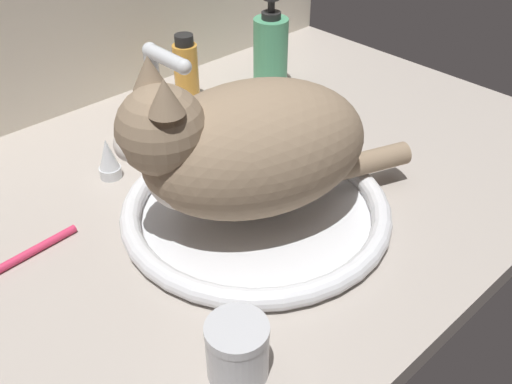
% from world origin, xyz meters
% --- Properties ---
extents(countertop, '(1.05, 0.71, 0.03)m').
position_xyz_m(countertop, '(0.00, 0.00, 0.01)').
color(countertop, '#ADA399').
rests_on(countertop, ground).
extents(backsplash_wall, '(1.05, 0.02, 0.33)m').
position_xyz_m(backsplash_wall, '(0.00, 0.37, 0.16)').
color(backsplash_wall, beige).
rests_on(backsplash_wall, ground).
extents(sink_basin, '(0.35, 0.35, 0.03)m').
position_xyz_m(sink_basin, '(-0.05, -0.08, 0.04)').
color(sink_basin, white).
rests_on(sink_basin, countertop).
extents(faucet, '(0.21, 0.11, 0.18)m').
position_xyz_m(faucet, '(-0.05, 0.13, 0.10)').
color(faucet, silver).
rests_on(faucet, countertop).
extents(cat, '(0.39, 0.27, 0.21)m').
position_xyz_m(cat, '(-0.07, -0.07, 0.14)').
color(cat, '#8C755B').
rests_on(cat, sink_basin).
extents(metal_jar, '(0.06, 0.06, 0.06)m').
position_xyz_m(metal_jar, '(-0.23, -0.24, 0.06)').
color(metal_jar, '#B2B5BA').
rests_on(metal_jar, countertop).
extents(amber_bottle, '(0.04, 0.04, 0.12)m').
position_xyz_m(amber_bottle, '(0.09, 0.25, 0.09)').
color(amber_bottle, gold).
rests_on(amber_bottle, countertop).
extents(soap_pump_bottle, '(0.06, 0.06, 0.17)m').
position_xyz_m(soap_pump_bottle, '(0.24, 0.19, 0.10)').
color(soap_pump_bottle, '#4C9E70').
rests_on(soap_pump_bottle, countertop).
extents(toothbrush, '(0.19, 0.02, 0.02)m').
position_xyz_m(toothbrush, '(-0.34, 0.05, 0.04)').
color(toothbrush, '#D83359').
rests_on(toothbrush, countertop).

